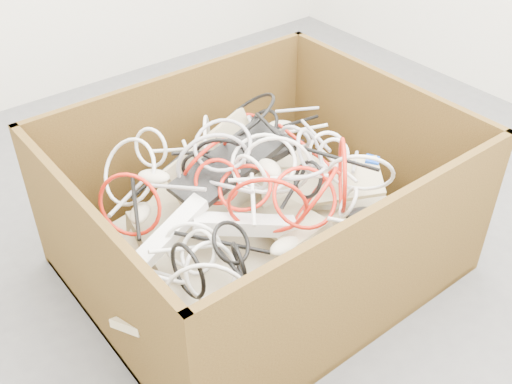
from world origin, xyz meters
TOP-DOWN VIEW (x-y plane):
  - ground at (0.00, 0.00)m, footprint 3.00×3.00m
  - cardboard_box at (-0.23, -0.13)m, footprint 1.15×0.96m
  - keyboard_pile at (-0.21, -0.14)m, footprint 1.11×0.79m
  - mice_scatter at (-0.26, -0.13)m, footprint 0.76×0.61m
  - power_strip_left at (-0.57, -0.17)m, footprint 0.28×0.11m
  - power_strip_right at (-0.36, -0.25)m, footprint 0.30×0.20m
  - vga_plug at (0.17, -0.25)m, footprint 0.06×0.06m
  - cable_tangle at (-0.29, -0.15)m, footprint 1.04×0.79m

SIDE VIEW (x-z plane):
  - ground at x=0.00m, z-range 0.00..0.00m
  - cardboard_box at x=-0.23m, z-range -0.13..0.42m
  - keyboard_pile at x=-0.21m, z-range 0.09..0.45m
  - power_strip_right at x=-0.36m, z-range 0.28..0.39m
  - vga_plug at x=0.17m, z-range 0.32..0.35m
  - mice_scatter at x=-0.26m, z-range 0.27..0.44m
  - power_strip_left at x=-0.57m, z-range 0.31..0.42m
  - cable_tangle at x=-0.29m, z-range 0.20..0.62m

